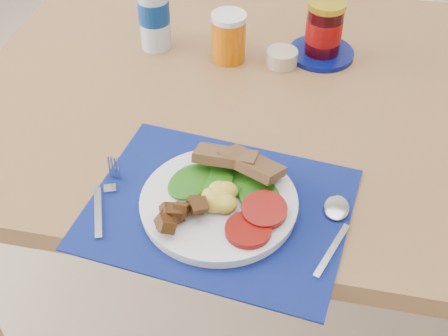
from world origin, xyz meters
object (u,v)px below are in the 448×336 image
breakfast_plate (215,201)px  water_bottle (153,4)px  juice_glass (229,38)px  chair_far (319,13)px  jam_on_saucer (324,32)px

breakfast_plate → water_bottle: 0.52m
juice_glass → chair_far: bearing=76.3°
chair_far → breakfast_plate: 1.11m
water_bottle → juice_glass: water_bottle is taller
water_bottle → juice_glass: bearing=-5.9°
chair_far → water_bottle: bearing=78.1°
breakfast_plate → jam_on_saucer: jam_on_saucer is taller
juice_glass → jam_on_saucer: jam_on_saucer is taller
breakfast_plate → water_bottle: size_ratio=1.09×
breakfast_plate → juice_glass: 0.45m
chair_far → water_bottle: (-0.32, -0.62, 0.31)m
water_bottle → breakfast_plate: bearing=-63.0°
chair_far → jam_on_saucer: bearing=109.0°
chair_far → juice_glass: chair_far is taller
jam_on_saucer → breakfast_plate: bearing=-104.0°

